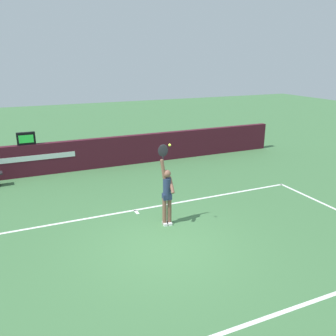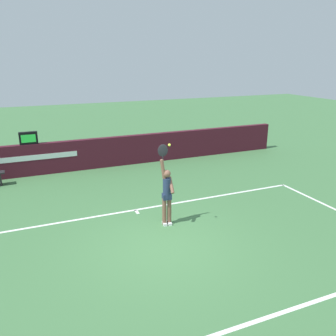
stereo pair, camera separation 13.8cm
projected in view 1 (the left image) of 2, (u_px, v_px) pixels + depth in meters
ground_plane at (164, 245)px, 8.93m from camera, size 60.00×60.00×0.00m
court_lines at (170, 252)px, 8.58m from camera, size 11.72×5.60×0.00m
back_wall at (98, 153)px, 15.03m from camera, size 17.45×0.27×1.29m
speed_display at (26, 139)px, 13.69m from camera, size 0.69×0.18×0.50m
tennis_player at (167, 192)px, 9.75m from camera, size 0.43×0.42×2.36m
tennis_ball at (170, 145)px, 8.99m from camera, size 0.07×0.07×0.07m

